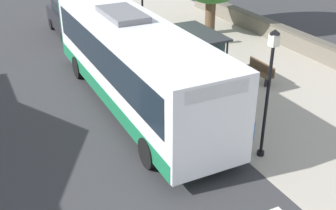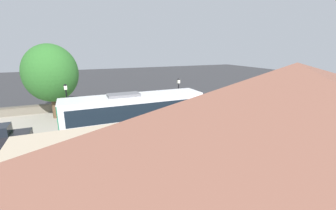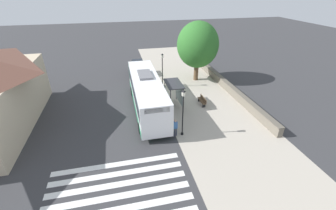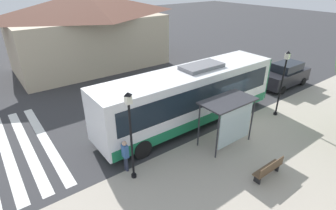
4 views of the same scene
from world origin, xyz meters
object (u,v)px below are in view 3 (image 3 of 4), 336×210
at_px(pedestrian, 175,126).
at_px(bus_shelter, 175,87).
at_px(shade_tree, 198,45).
at_px(street_lamp_near, 183,109).
at_px(bench, 202,100).
at_px(parked_car_behind_bus, 138,68).
at_px(bus, 147,93).
at_px(street_lamp_far, 162,68).

bearing_deg(pedestrian, bus_shelter, -104.12).
xyz_separation_m(pedestrian, shade_tree, (-5.93, -11.81, 3.76)).
relative_size(street_lamp_near, shade_tree, 0.55).
distance_m(bench, shade_tree, 8.28).
bearing_deg(parked_car_behind_bus, bench, 118.46).
distance_m(pedestrian, bench, 6.51).
distance_m(bus_shelter, pedestrian, 5.65).
relative_size(street_lamp_near, parked_car_behind_bus, 0.91).
bearing_deg(bus_shelter, bus, 1.88).
distance_m(bus_shelter, shade_tree, 8.32).
bearing_deg(street_lamp_far, bus_shelter, 93.27).
distance_m(bus, parked_car_behind_bus, 10.20).
xyz_separation_m(pedestrian, bench, (-4.27, -4.89, -0.47)).
bearing_deg(street_lamp_near, pedestrian, 3.13).
distance_m(bus_shelter, street_lamp_near, 5.39).
height_order(bus, street_lamp_far, street_lamp_far).
distance_m(bench, parked_car_behind_bus, 11.99).
distance_m(bench, street_lamp_far, 6.76).
bearing_deg(parked_car_behind_bus, pedestrian, 95.34).
relative_size(bus_shelter, street_lamp_near, 0.70).
relative_size(bus, shade_tree, 1.54).
relative_size(street_lamp_far, parked_car_behind_bus, 0.92).
relative_size(street_lamp_far, shade_tree, 0.56).
bearing_deg(parked_car_behind_bus, street_lamp_far, 116.77).
xyz_separation_m(bus, parked_car_behind_bus, (-0.19, -10.16, -0.90)).
distance_m(street_lamp_near, street_lamp_far, 10.45).
distance_m(street_lamp_far, shade_tree, 5.50).
bearing_deg(shade_tree, pedestrian, 63.32).
relative_size(bus_shelter, bench, 1.69).
height_order(bench, street_lamp_near, street_lamp_near).
bearing_deg(bus_shelter, pedestrian, 75.88).
bearing_deg(pedestrian, street_lamp_far, -95.76).
bearing_deg(shade_tree, street_lamp_far, 15.30).
xyz_separation_m(street_lamp_far, parked_car_behind_bus, (2.50, -4.95, -1.58)).
bearing_deg(bench, street_lamp_near, 53.11).
height_order(bus_shelter, bench, bus_shelter).
height_order(pedestrian, street_lamp_near, street_lamp_near).
height_order(bus, parked_car_behind_bus, bus).
height_order(bus, bench, bus).
xyz_separation_m(bus_shelter, street_lamp_near, (0.72, 5.33, 0.40)).
bearing_deg(bus_shelter, parked_car_behind_bus, -74.51).
distance_m(bus_shelter, street_lamp_far, 5.14).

